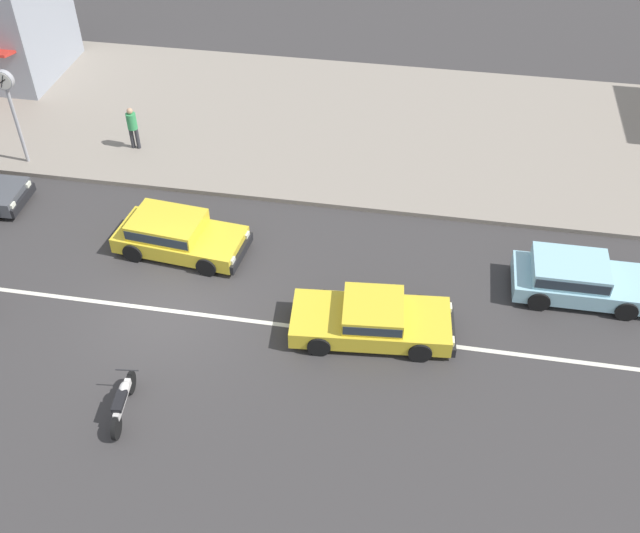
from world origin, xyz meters
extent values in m
plane|color=#383535|center=(0.00, 0.00, 0.00)|extent=(160.00, 160.00, 0.00)
cube|color=silver|center=(0.00, 0.00, 0.00)|extent=(50.40, 0.14, 0.01)
cube|color=gray|center=(0.00, 10.34, 0.07)|extent=(68.00, 10.00, 0.15)
cube|color=#93C6D6|center=(11.04, 2.60, 0.41)|extent=(3.68, 1.69, 0.48)
cube|color=#93C6D6|center=(10.67, 2.60, 0.88)|extent=(2.03, 1.51, 0.46)
cube|color=#28333D|center=(10.67, 2.60, 0.88)|extent=(1.95, 1.54, 0.29)
cylinder|color=black|center=(12.17, 3.40, 0.30)|extent=(0.60, 0.22, 0.60)
cylinder|color=black|center=(12.18, 1.82, 0.30)|extent=(0.60, 0.22, 0.60)
cylinder|color=black|center=(9.89, 3.39, 0.30)|extent=(0.60, 0.22, 0.60)
cylinder|color=black|center=(9.90, 1.80, 0.30)|extent=(0.60, 0.22, 0.60)
cube|color=yellow|center=(-0.41, 2.54, 0.41)|extent=(3.85, 2.07, 0.48)
cube|color=yellow|center=(-0.77, 2.58, 0.88)|extent=(2.18, 1.73, 0.46)
cube|color=#28333D|center=(-0.77, 2.58, 0.88)|extent=(2.10, 1.76, 0.29)
cube|color=black|center=(1.48, 2.35, 0.31)|extent=(0.29, 1.68, 0.28)
cube|color=white|center=(1.51, 2.95, 0.51)|extent=(0.10, 0.25, 0.14)
cube|color=white|center=(1.39, 1.76, 0.51)|extent=(0.10, 0.25, 0.14)
cylinder|color=black|center=(0.81, 3.23, 0.30)|extent=(0.62, 0.28, 0.60)
cylinder|color=black|center=(0.65, 1.62, 0.30)|extent=(0.62, 0.28, 0.60)
cylinder|color=black|center=(-1.46, 3.46, 0.30)|extent=(0.62, 0.28, 0.60)
cylinder|color=black|center=(-1.63, 1.85, 0.30)|extent=(0.62, 0.28, 0.60)
cube|color=yellow|center=(5.52, 0.11, 0.41)|extent=(4.26, 2.11, 0.48)
cube|color=yellow|center=(5.57, 0.11, 0.85)|extent=(1.68, 1.70, 0.42)
cube|color=#28333D|center=(5.57, 0.11, 0.85)|extent=(1.62, 1.73, 0.27)
cube|color=black|center=(7.62, 0.30, 0.31)|extent=(0.27, 1.71, 0.28)
cube|color=white|center=(7.54, 0.90, 0.51)|extent=(0.10, 0.25, 0.14)
cube|color=white|center=(7.65, -0.31, 0.51)|extent=(0.10, 0.25, 0.14)
cylinder|color=black|center=(6.72, 1.05, 0.30)|extent=(0.62, 0.27, 0.60)
cylinder|color=black|center=(6.87, -0.60, 0.30)|extent=(0.62, 0.27, 0.60)
cylinder|color=black|center=(4.17, 0.81, 0.30)|extent=(0.62, 0.27, 0.60)
cylinder|color=black|center=(4.33, -0.83, 0.30)|extent=(0.62, 0.27, 0.60)
cube|color=black|center=(-5.98, 3.69, 0.31)|extent=(0.17, 1.57, 0.28)
cube|color=white|center=(-6.03, 4.25, 0.51)|extent=(0.09, 0.24, 0.14)
cube|color=white|center=(-5.99, 3.13, 0.51)|extent=(0.09, 0.24, 0.14)
cylinder|color=black|center=(-6.71, 4.43, 0.30)|extent=(0.61, 0.24, 0.60)
cylinder|color=black|center=(0.04, -2.80, 0.28)|extent=(0.16, 0.57, 0.56)
cylinder|color=black|center=(0.19, -4.13, 0.28)|extent=(0.16, 0.57, 0.56)
cube|color=silver|center=(0.12, -3.47, 0.48)|extent=(0.27, 1.14, 0.18)
cube|color=black|center=(0.14, -3.63, 0.62)|extent=(0.31, 0.62, 0.12)
ellipsoid|color=silver|center=(0.09, -3.23, 0.60)|extent=(0.28, 0.42, 0.22)
cylinder|color=#232326|center=(0.05, -2.84, 0.78)|extent=(0.56, 0.09, 0.03)
cylinder|color=#9E9EA3|center=(-7.00, 6.04, 1.50)|extent=(0.12, 0.12, 2.71)
cylinder|color=#9E9EA3|center=(-7.00, 6.04, 3.18)|extent=(0.64, 0.18, 0.64)
cylinder|color=white|center=(-7.00, 5.94, 3.18)|extent=(0.56, 0.02, 0.56)
cylinder|color=white|center=(-7.00, 6.13, 3.18)|extent=(0.56, 0.02, 0.56)
cube|color=black|center=(-7.00, 5.93, 3.18)|extent=(0.26, 0.01, 0.18)
cube|color=black|center=(-7.00, 5.93, 3.18)|extent=(0.19, 0.01, 0.44)
cylinder|color=#333338|center=(-3.74, 7.48, 0.53)|extent=(0.14, 0.14, 0.76)
cylinder|color=#333338|center=(-3.54, 7.48, 0.53)|extent=(0.14, 0.14, 0.76)
cylinder|color=#389956|center=(-3.64, 7.48, 1.20)|extent=(0.34, 0.34, 0.57)
sphere|color=tan|center=(-3.64, 7.48, 1.59)|extent=(0.21, 0.21, 0.21)
camera|label=1|loc=(6.57, -13.58, 14.32)|focal=42.00mm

